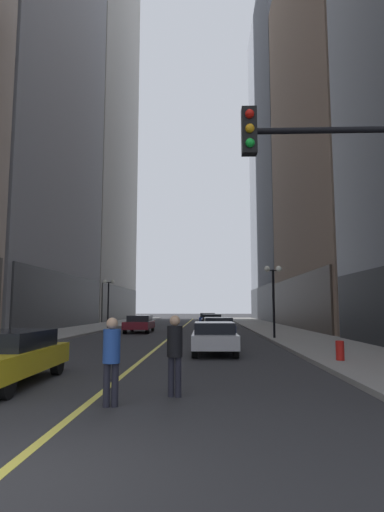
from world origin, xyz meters
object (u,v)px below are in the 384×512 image
(car_blue, at_px, (208,318))
(fire_hydrant_right, at_px, (340,353))
(car_maroon, at_px, (140,323))
(car_silver, at_px, (214,337))
(car_black, at_px, (212,320))
(traffic_light_near_right, at_px, (369,206))
(street_lamp_right_mid, at_px, (273,285))
(car_yellow, at_px, (5,355))
(street_lamp_left_far, at_px, (108,293))
(pedestrian_in_blue_hoodie, at_px, (111,354))
(pedestrian_in_black_coat, at_px, (175,349))
(car_navy, at_px, (218,327))

(car_blue, distance_m, fire_hydrant_right, 34.68)
(car_maroon, bearing_deg, car_silver, -70.38)
(car_black, height_order, traffic_light_near_right, traffic_light_near_right)
(car_maroon, relative_size, street_lamp_right_mid, 1.07)
(car_yellow, xyz_separation_m, street_lamp_left_far, (-3.72, 27.35, 2.54))
(pedestrian_in_blue_hoodie, relative_size, pedestrian_in_black_coat, 0.98)
(car_maroon, xyz_separation_m, car_blue, (5.36, 15.76, -0.00))
(car_black, xyz_separation_m, pedestrian_in_blue_hoodie, (-2.35, -32.39, 0.28))
(car_silver, bearing_deg, traffic_light_near_right, -75.63)
(car_yellow, height_order, car_navy, same)
(car_navy, relative_size, street_lamp_right_mid, 0.97)
(car_navy, distance_m, pedestrian_in_black_coat, 17.33)
(car_navy, height_order, pedestrian_in_blue_hoodie, pedestrian_in_blue_hoodie)
(car_blue, relative_size, pedestrian_in_blue_hoodie, 2.64)
(street_lamp_right_mid, relative_size, fire_hydrant_right, 5.54)
(car_yellow, bearing_deg, traffic_light_near_right, -21.21)
(car_yellow, xyz_separation_m, car_blue, (5.21, 38.50, -0.00))
(car_blue, distance_m, pedestrian_in_black_coat, 39.84)
(car_maroon, height_order, fire_hydrant_right, car_maroon)
(car_yellow, distance_m, car_maroon, 22.74)
(car_blue, xyz_separation_m, street_lamp_right_mid, (3.87, -23.43, 2.54))
(car_navy, bearing_deg, pedestrian_in_blue_hoodie, -98.00)
(pedestrian_in_black_coat, bearing_deg, street_lamp_left_far, 105.76)
(car_blue, height_order, traffic_light_near_right, traffic_light_near_right)
(car_yellow, xyz_separation_m, car_black, (5.55, 30.10, -0.00))
(pedestrian_in_blue_hoodie, relative_size, traffic_light_near_right, 0.30)
(car_navy, distance_m, street_lamp_left_far, 15.04)
(pedestrian_in_blue_hoodie, bearing_deg, car_blue, 87.17)
(car_silver, xyz_separation_m, fire_hydrant_right, (4.20, -3.12, -0.32))
(car_silver, height_order, car_maroon, same)
(car_navy, xyz_separation_m, fire_hydrant_right, (3.82, -11.84, -0.32))
(car_black, height_order, street_lamp_left_far, street_lamp_left_far)
(car_silver, height_order, car_blue, same)
(traffic_light_near_right, relative_size, street_lamp_left_far, 1.28)
(car_navy, bearing_deg, fire_hydrant_right, -72.11)
(pedestrian_in_blue_hoodie, bearing_deg, car_yellow, 144.28)
(car_blue, height_order, pedestrian_in_black_coat, pedestrian_in_black_coat)
(car_black, distance_m, street_lamp_right_mid, 15.64)
(car_black, relative_size, fire_hydrant_right, 5.71)
(car_maroon, relative_size, pedestrian_in_black_coat, 2.73)
(car_maroon, distance_m, traffic_light_near_right, 27.29)
(car_black, xyz_separation_m, fire_hydrant_right, (4.03, -26.00, -0.32))
(car_yellow, relative_size, car_blue, 1.06)
(car_yellow, relative_size, pedestrian_in_blue_hoodie, 2.80)
(street_lamp_left_far, height_order, fire_hydrant_right, street_lamp_left_far)
(car_maroon, bearing_deg, car_black, 52.23)
(car_navy, height_order, car_black, same)
(car_blue, bearing_deg, pedestrian_in_blue_hoodie, -92.83)
(car_yellow, distance_m, car_navy, 16.95)
(car_silver, relative_size, street_lamp_left_far, 0.94)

